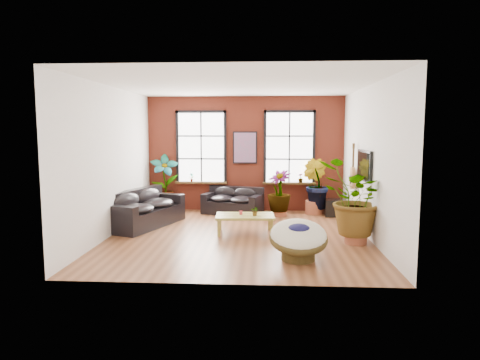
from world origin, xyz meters
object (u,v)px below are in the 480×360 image
Objects in this scene: sofa_back at (233,202)px; papasan_chair at (298,238)px; coffee_table at (245,217)px; sofa_left at (143,210)px.

papasan_chair is at bearing -52.80° from sofa_back.
coffee_table is 2.37m from papasan_chair.
coffee_table is 1.24× the size of papasan_chair.
sofa_left is at bearing 162.80° from coffee_table.
sofa_left is 1.77× the size of coffee_table.
sofa_left reaches higher than papasan_chair.
sofa_left is 4.68m from papasan_chair.
sofa_left reaches higher than sofa_back.
sofa_back is 1.31× the size of coffee_table.
sofa_left is 2.19× the size of papasan_chair.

